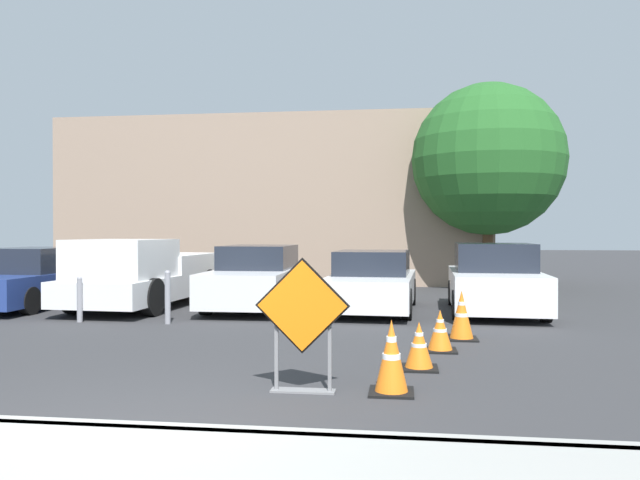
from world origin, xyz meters
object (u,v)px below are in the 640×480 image
object	(u,v)px
traffic_cone_nearest	(391,357)
bollard_second	(80,298)
traffic_cone_third	(440,331)
road_closed_sign	(302,318)
parked_car_second	(258,279)
bollard_nearest	(168,296)
pickup_truck	(139,277)
parked_car_third	(372,283)
parked_car_fourth	(494,281)
traffic_cone_second	(419,346)
parked_car_nearest	(34,279)
traffic_cone_fourth	(461,316)

from	to	relation	value
traffic_cone_nearest	bollard_second	bearing A→B (deg)	143.12
traffic_cone_third	bollard_second	xyz separation A→B (m)	(-6.91, 2.12, 0.18)
road_closed_sign	parked_car_second	xyz separation A→B (m)	(-2.28, 7.55, -0.15)
road_closed_sign	bollard_nearest	world-z (taller)	road_closed_sign
pickup_truck	bollard_nearest	xyz separation A→B (m)	(1.57, -2.27, -0.19)
parked_car_third	bollard_nearest	distance (m)	4.61
road_closed_sign	parked_car_second	size ratio (longest dim) A/B	0.33
parked_car_third	bollard_nearest	size ratio (longest dim) A/B	4.12
parked_car_third	parked_car_fourth	distance (m)	2.70
traffic_cone_second	pickup_truck	size ratio (longest dim) A/B	0.12
traffic_cone_second	parked_car_fourth	distance (m)	6.26
parked_car_second	parked_car_fourth	size ratio (longest dim) A/B	1.10
road_closed_sign	parked_car_third	distance (m)	7.32
road_closed_sign	parked_car_second	world-z (taller)	road_closed_sign
traffic_cone_second	traffic_cone_third	world-z (taller)	same
parked_car_third	bollard_second	size ratio (longest dim) A/B	4.71
road_closed_sign	traffic_cone_second	xyz separation A→B (m)	(1.32, 1.37, -0.53)
road_closed_sign	parked_car_nearest	xyz separation A→B (m)	(-7.68, 7.08, -0.19)
traffic_cone_third	bollard_second	size ratio (longest dim) A/B	0.68
bollard_nearest	traffic_cone_second	bearing A→B (deg)	-35.63
traffic_cone_nearest	parked_car_second	size ratio (longest dim) A/B	0.18
pickup_truck	traffic_cone_second	bearing A→B (deg)	141.46
road_closed_sign	traffic_cone_third	distance (m)	3.17
road_closed_sign	traffic_cone_nearest	distance (m)	1.08
pickup_truck	parked_car_fourth	bearing A→B (deg)	-174.48
road_closed_sign	traffic_cone_second	size ratio (longest dim) A/B	2.43
traffic_cone_second	bollard_nearest	xyz separation A→B (m)	(-4.74, 3.40, 0.25)
parked_car_second	parked_car_fourth	bearing A→B (deg)	177.30
road_closed_sign	pickup_truck	world-z (taller)	pickup_truck
traffic_cone_nearest	traffic_cone_second	bearing A→B (deg)	75.19
traffic_cone_fourth	traffic_cone_nearest	bearing A→B (deg)	-106.85
traffic_cone_second	bollard_second	xyz separation A→B (m)	(-6.56, 3.40, 0.18)
bollard_second	traffic_cone_fourth	bearing A→B (deg)	-8.18
traffic_cone_second	pickup_truck	xyz separation A→B (m)	(-6.32, 5.68, 0.44)
parked_car_nearest	bollard_nearest	world-z (taller)	parked_car_nearest
parked_car_second	parked_car_third	size ratio (longest dim) A/B	1.07
traffic_cone_third	bollard_nearest	size ratio (longest dim) A/B	0.59
parked_car_nearest	road_closed_sign	bearing A→B (deg)	138.15
road_closed_sign	bollard_nearest	xyz separation A→B (m)	(-3.42, 4.77, -0.28)
traffic_cone_fourth	pickup_truck	distance (m)	7.83
traffic_cone_third	pickup_truck	distance (m)	8.00
pickup_truck	parked_car_fourth	size ratio (longest dim) A/B	1.25
parked_car_second	parked_car_third	xyz separation A→B (m)	(2.70, -0.25, -0.05)
traffic_cone_nearest	traffic_cone_fourth	bearing A→B (deg)	73.15
parked_car_second	bollard_nearest	bearing A→B (deg)	67.00
parked_car_second	bollard_nearest	distance (m)	3.01
parked_car_nearest	parked_car_third	distance (m)	8.11
traffic_cone_second	parked_car_fourth	bearing A→B (deg)	73.14
road_closed_sign	traffic_cone_third	xyz separation A→B (m)	(1.67, 2.65, -0.53)
road_closed_sign	bollard_second	bearing A→B (deg)	137.69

